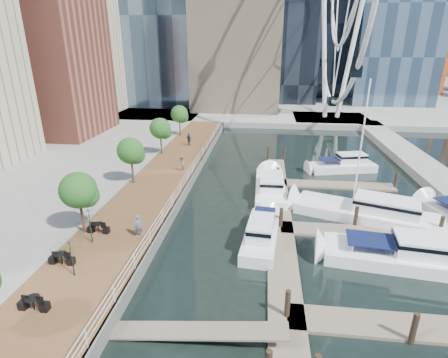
% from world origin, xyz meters
% --- Properties ---
extents(ground, '(520.00, 520.00, 0.00)m').
position_xyz_m(ground, '(0.00, 0.00, 0.00)').
color(ground, black).
rests_on(ground, ground).
extents(boardwalk, '(6.00, 60.00, 1.00)m').
position_xyz_m(boardwalk, '(-9.00, 15.00, 0.50)').
color(boardwalk, brown).
rests_on(boardwalk, ground).
extents(seawall, '(0.25, 60.00, 1.00)m').
position_xyz_m(seawall, '(-6.00, 15.00, 0.50)').
color(seawall, '#595954').
rests_on(seawall, ground).
extents(land_far, '(200.00, 114.00, 1.00)m').
position_xyz_m(land_far, '(0.00, 102.00, 0.50)').
color(land_far, gray).
rests_on(land_far, ground).
extents(breakwater, '(4.00, 60.00, 1.00)m').
position_xyz_m(breakwater, '(20.00, 20.00, 0.50)').
color(breakwater, gray).
rests_on(breakwater, ground).
extents(pier, '(14.00, 12.00, 1.00)m').
position_xyz_m(pier, '(14.00, 52.00, 0.50)').
color(pier, gray).
rests_on(pier, ground).
extents(railing, '(0.10, 60.00, 1.05)m').
position_xyz_m(railing, '(-6.10, 15.00, 1.52)').
color(railing, white).
rests_on(railing, boardwalk).
extents(floating_docks, '(16.00, 34.00, 2.60)m').
position_xyz_m(floating_docks, '(7.97, 9.98, 0.49)').
color(floating_docks, '#6D6051').
rests_on(floating_docks, ground).
extents(street_trees, '(2.60, 42.60, 4.60)m').
position_xyz_m(street_trees, '(-11.40, 14.00, 4.29)').
color(street_trees, '#3F2B1C').
rests_on(street_trees, ground).
extents(cafe_tables, '(2.50, 13.70, 0.74)m').
position_xyz_m(cafe_tables, '(-10.40, -2.00, 1.37)').
color(cafe_tables, black).
rests_on(cafe_tables, ground).
extents(yacht_foreground, '(12.17, 4.65, 2.15)m').
position_xyz_m(yacht_foreground, '(11.26, 4.02, 0.00)').
color(yacht_foreground, white).
rests_on(yacht_foreground, ground).
extents(pedestrian_near, '(0.72, 0.65, 1.66)m').
position_xyz_m(pedestrian_near, '(-7.19, 3.84, 1.83)').
color(pedestrian_near, '#52566D').
rests_on(pedestrian_near, boardwalk).
extents(pedestrian_mid, '(0.64, 0.82, 1.67)m').
position_xyz_m(pedestrian_mid, '(-7.43, 18.02, 1.84)').
color(pedestrian_mid, '#896D5F').
rests_on(pedestrian_mid, boardwalk).
extents(pedestrian_far, '(1.04, 0.99, 1.74)m').
position_xyz_m(pedestrian_far, '(-8.83, 28.55, 1.87)').
color(pedestrian_far, '#31353D').
rests_on(pedestrian_far, boardwalk).
extents(moored_yachts, '(21.34, 34.43, 11.50)m').
position_xyz_m(moored_yachts, '(9.78, 9.85, 0.00)').
color(moored_yachts, white).
rests_on(moored_yachts, ground).
extents(cafe_seating, '(4.88, 13.95, 2.65)m').
position_xyz_m(cafe_seating, '(-10.28, -2.42, 2.27)').
color(cafe_seating, '#0D331E').
rests_on(cafe_seating, ground).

